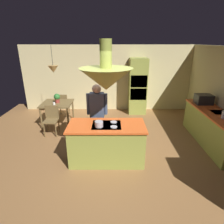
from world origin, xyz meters
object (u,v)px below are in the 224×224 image
(oven_tower, at_px, (139,86))
(chair_by_back_wall, at_px, (64,104))
(kitchen_island, at_px, (108,143))
(chair_facing_island, at_px, (52,118))
(microwave_on_counter, at_px, (205,99))
(cup_on_table, at_px, (55,104))
(person_at_island, at_px, (98,112))
(dining_table, at_px, (58,106))
(cooking_pot_on_cooktop, at_px, (100,124))
(potted_plant_on_table, at_px, (58,98))

(oven_tower, distance_m, chair_by_back_wall, 2.89)
(kitchen_island, relative_size, chair_facing_island, 2.00)
(chair_by_back_wall, relative_size, microwave_on_counter, 1.89)
(oven_tower, bearing_deg, cup_on_table, -153.94)
(person_at_island, height_order, chair_by_back_wall, person_at_island)
(person_at_island, bearing_deg, chair_facing_island, 153.43)
(oven_tower, bearing_deg, microwave_on_counter, -44.71)
(chair_by_back_wall, bearing_deg, microwave_on_counter, 164.33)
(dining_table, bearing_deg, chair_by_back_wall, 90.00)
(dining_table, bearing_deg, microwave_on_counter, -7.27)
(dining_table, xyz_separation_m, microwave_on_counter, (4.54, -0.58, 0.40))
(dining_table, distance_m, cooking_pot_on_cooktop, 2.73)
(kitchen_island, height_order, cooking_pot_on_cooktop, cooking_pot_on_cooktop)
(person_at_island, height_order, cup_on_table, person_at_island)
(potted_plant_on_table, bearing_deg, oven_tower, 21.76)
(oven_tower, xyz_separation_m, cup_on_table, (-2.82, -1.38, -0.24))
(cup_on_table, distance_m, cooking_pot_on_cooktop, 2.54)
(dining_table, distance_m, chair_by_back_wall, 0.71)
(chair_facing_island, height_order, potted_plant_on_table, potted_plant_on_table)
(kitchen_island, xyz_separation_m, chair_by_back_wall, (-1.70, 2.79, 0.04))
(chair_facing_island, xyz_separation_m, microwave_on_counter, (4.54, 0.11, 0.56))
(chair_facing_island, bearing_deg, dining_table, 90.00)
(potted_plant_on_table, xyz_separation_m, cooking_pot_on_cooktop, (1.53, -2.26, 0.07))
(person_at_island, relative_size, potted_plant_on_table, 5.62)
(kitchen_island, xyz_separation_m, cup_on_table, (-1.72, 1.86, 0.34))
(chair_by_back_wall, bearing_deg, kitchen_island, 121.32)
(chair_facing_island, bearing_deg, cooking_pot_on_cooktop, -44.92)
(chair_facing_island, distance_m, cooking_pot_on_cooktop, 2.23)
(dining_table, relative_size, microwave_on_counter, 2.11)
(chair_facing_island, height_order, microwave_on_counter, microwave_on_counter)
(dining_table, xyz_separation_m, potted_plant_on_table, (0.01, 0.03, 0.27))
(kitchen_island, xyz_separation_m, microwave_on_counter, (2.84, 1.52, 0.60))
(oven_tower, height_order, dining_table, oven_tower)
(kitchen_island, relative_size, person_at_island, 1.03)
(oven_tower, height_order, chair_by_back_wall, oven_tower)
(dining_table, distance_m, potted_plant_on_table, 0.27)
(chair_facing_island, bearing_deg, cup_on_table, 92.60)
(potted_plant_on_table, bearing_deg, kitchen_island, -51.63)
(potted_plant_on_table, bearing_deg, microwave_on_counter, -7.67)
(kitchen_island, relative_size, potted_plant_on_table, 5.79)
(kitchen_island, xyz_separation_m, potted_plant_on_table, (-1.69, 2.13, 0.46))
(chair_facing_island, distance_m, potted_plant_on_table, 0.84)
(chair_by_back_wall, distance_m, cup_on_table, 0.98)
(chair_by_back_wall, distance_m, cooking_pot_on_cooktop, 3.34)
(person_at_island, distance_m, cup_on_table, 1.89)
(chair_by_back_wall, xyz_separation_m, microwave_on_counter, (4.54, -1.27, 0.56))
(kitchen_island, distance_m, microwave_on_counter, 3.28)
(oven_tower, bearing_deg, chair_by_back_wall, -170.90)
(oven_tower, distance_m, chair_facing_island, 3.39)
(chair_by_back_wall, bearing_deg, dining_table, 90.00)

